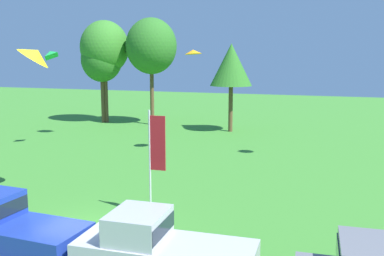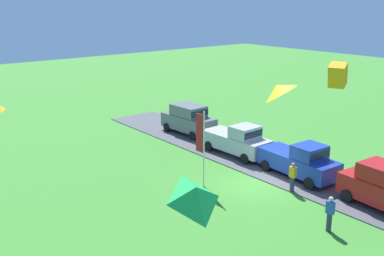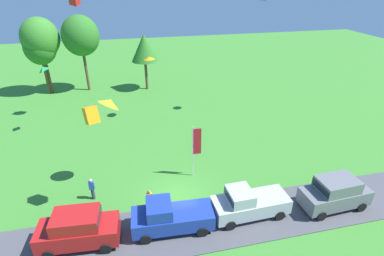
{
  "view_description": "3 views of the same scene",
  "coord_description": "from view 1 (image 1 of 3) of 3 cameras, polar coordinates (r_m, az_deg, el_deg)",
  "views": [
    {
      "loc": [
        8.81,
        -13.51,
        6.54
      ],
      "look_at": [
        2.79,
        4.84,
        3.35
      ],
      "focal_mm": 42.0,
      "sensor_mm": 36.0,
      "label": 1
    },
    {
      "loc": [
        -16.19,
        17.93,
        10.25
      ],
      "look_at": [
        -0.4,
        5.16,
        4.4
      ],
      "focal_mm": 42.0,
      "sensor_mm": 36.0,
      "label": 2
    },
    {
      "loc": [
        -2.64,
        -16.39,
        14.4
      ],
      "look_at": [
        2.17,
        4.53,
        3.21
      ],
      "focal_mm": 28.0,
      "sensor_mm": 36.0,
      "label": 3
    }
  ],
  "objects": [
    {
      "name": "kite_delta_near_flag",
      "position": [
        28.9,
        0.16,
        9.65
      ],
      "size": [
        1.54,
        1.54,
        0.37
      ],
      "primitive_type": "cone",
      "rotation": [
        0.08,
        0.0,
        4.17
      ],
      "color": "orange"
    },
    {
      "name": "tree_center_back",
      "position": [
        41.77,
        -5.19,
        10.29
      ],
      "size": [
        4.65,
        4.65,
        9.81
      ],
      "color": "brown",
      "rests_on": "ground"
    },
    {
      "name": "tree_lone_near",
      "position": [
        37.99,
        5.0,
        7.96
      ],
      "size": [
        3.51,
        3.51,
        7.42
      ],
      "color": "brown",
      "rests_on": "ground"
    },
    {
      "name": "tree_right_of_center",
      "position": [
        43.85,
        -11.04,
        9.98
      ],
      "size": [
        4.59,
        4.59,
        9.68
      ],
      "color": "brown",
      "rests_on": "ground"
    },
    {
      "name": "ground_plane",
      "position": [
        17.41,
        -14.19,
        -13.0
      ],
      "size": [
        120.0,
        120.0,
        0.0
      ],
      "primitive_type": "plane",
      "color": "#3D842D"
    },
    {
      "name": "tree_far_right",
      "position": [
        43.81,
        -11.4,
        8.49
      ],
      "size": [
        3.86,
        3.86,
        8.15
      ],
      "color": "brown",
      "rests_on": "ground"
    },
    {
      "name": "kite_delta_topmost",
      "position": [
        21.02,
        -19.27,
        8.83
      ],
      "size": [
        2.04,
        2.04,
        1.2
      ],
      "primitive_type": "cone",
      "rotation": [
        0.58,
        0.0,
        2.06
      ],
      "color": "yellow"
    },
    {
      "name": "person_on_lawn",
      "position": [
        17.67,
        -20.87,
        -9.97
      ],
      "size": [
        0.36,
        0.24,
        1.71
      ],
      "color": "#2D334C",
      "rests_on": "ground"
    },
    {
      "name": "car_pickup_far_end",
      "position": [
        15.56,
        -22.59,
        -11.83
      ],
      "size": [
        5.1,
        2.28,
        2.14
      ],
      "color": "#1E389E",
      "rests_on": "ground"
    },
    {
      "name": "car_pickup_by_flagpole",
      "position": [
        13.01,
        -4.24,
        -15.34
      ],
      "size": [
        5.05,
        2.16,
        2.14
      ],
      "color": "#B7B7BC",
      "rests_on": "ground"
    },
    {
      "name": "kite_diamond_over_trees",
      "position": [
        32.32,
        -17.59,
        8.94
      ],
      "size": [
        1.25,
        1.08,
        0.77
      ],
      "primitive_type": "pyramid",
      "rotation": [
        -0.44,
        0.0,
        1.28
      ],
      "color": "green"
    },
    {
      "name": "flag_banner",
      "position": [
        17.86,
        -4.7,
        -2.83
      ],
      "size": [
        0.71,
        0.08,
        4.38
      ],
      "color": "silver",
      "rests_on": "ground"
    }
  ]
}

